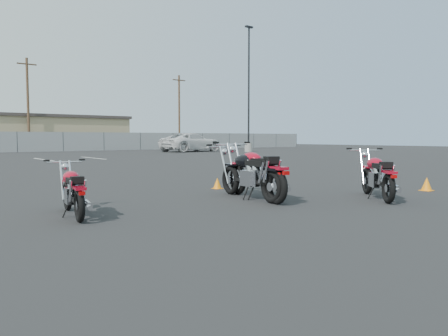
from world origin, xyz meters
TOP-DOWN VIEW (x-y plane):
  - ground at (0.00, 0.00)m, footprint 120.00×120.00m
  - motorcycle_front_red at (-2.97, 0.54)m, footprint 0.74×1.82m
  - motorcycle_second_black at (0.66, 0.30)m, footprint 0.89×2.31m
  - motorcycle_third_red at (0.73, 0.18)m, footprint 1.08×2.42m
  - motorcycle_rear_red at (2.78, -1.35)m, footprint 1.70×1.88m
  - training_cone_near at (1.21, 2.16)m, footprint 0.23×0.23m
  - training_cone_far at (4.95, -1.30)m, footprint 0.27×0.27m
  - light_pole_east at (20.74, 23.19)m, footprint 0.80×0.70m
  - tan_building_east at (10.00, 44.00)m, footprint 14.40×9.40m
  - utility_pole_c at (6.00, 39.00)m, footprint 1.80×0.24m
  - utility_pole_d at (24.00, 40.00)m, footprint 1.80×0.24m
  - white_van at (16.96, 26.82)m, footprint 3.79×7.30m

SIDE VIEW (x-z plane):
  - ground at x=0.00m, z-range 0.00..0.00m
  - training_cone_near at x=1.21m, z-range 0.00..0.27m
  - training_cone_far at x=4.95m, z-range 0.00..0.32m
  - motorcycle_front_red at x=-2.97m, z-range -0.04..0.85m
  - motorcycle_rear_red at x=2.78m, z-range -0.05..1.00m
  - motorcycle_second_black at x=0.66m, z-range -0.05..1.08m
  - motorcycle_third_red at x=0.73m, z-range -0.05..1.14m
  - white_van at x=16.96m, z-range 0.00..2.65m
  - tan_building_east at x=10.00m, z-range 0.01..3.71m
  - light_pole_east at x=20.74m, z-range -2.61..8.57m
  - utility_pole_c at x=6.00m, z-range 0.19..9.19m
  - utility_pole_d at x=24.00m, z-range 0.19..9.19m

